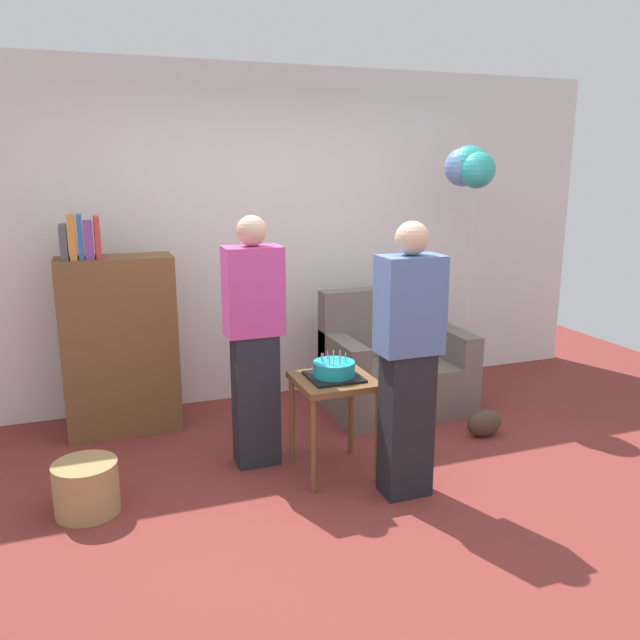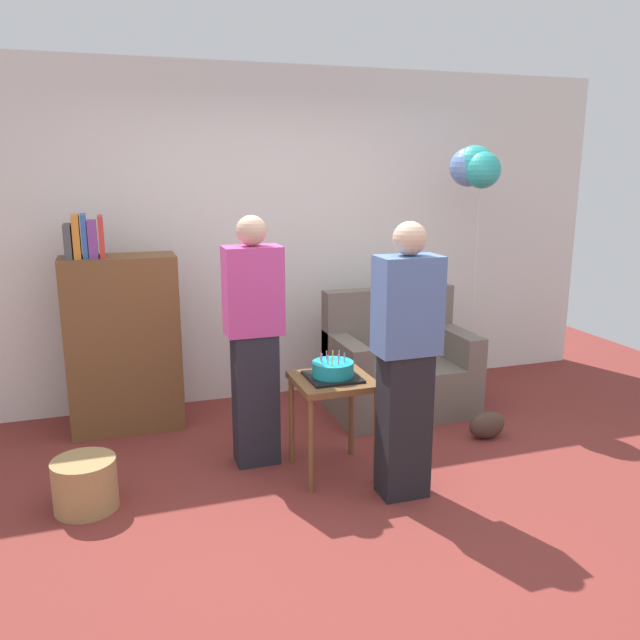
{
  "view_description": "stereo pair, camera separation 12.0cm",
  "coord_description": "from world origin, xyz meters",
  "px_view_note": "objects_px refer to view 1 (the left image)",
  "views": [
    {
      "loc": [
        -1.45,
        -3.13,
        1.93
      ],
      "look_at": [
        -0.04,
        0.69,
        0.95
      ],
      "focal_mm": 36.31,
      "sensor_mm": 36.0,
      "label": 1
    },
    {
      "loc": [
        -1.34,
        -3.17,
        1.93
      ],
      "look_at": [
        -0.04,
        0.69,
        0.95
      ],
      "focal_mm": 36.31,
      "sensor_mm": 36.0,
      "label": 2
    }
  ],
  "objects_px": {
    "birthday_cake": "(334,370)",
    "person_holding_cake": "(408,360)",
    "side_table": "(334,393)",
    "person_blowing_candles": "(254,341)",
    "bookshelf": "(119,342)",
    "wicker_basket": "(86,488)",
    "couch": "(395,368)",
    "handbag": "(484,423)",
    "balloon_bunch": "(469,167)"
  },
  "relations": [
    {
      "from": "bookshelf",
      "to": "handbag",
      "type": "bearing_deg",
      "value": -22.69
    },
    {
      "from": "person_blowing_candles",
      "to": "handbag",
      "type": "xyz_separation_m",
      "value": [
        1.66,
        -0.16,
        -0.73
      ]
    },
    {
      "from": "person_holding_cake",
      "to": "handbag",
      "type": "distance_m",
      "value": 1.31
    },
    {
      "from": "bookshelf",
      "to": "wicker_basket",
      "type": "relative_size",
      "value": 4.44
    },
    {
      "from": "side_table",
      "to": "bookshelf",
      "type": "bearing_deg",
      "value": 136.19
    },
    {
      "from": "person_holding_cake",
      "to": "balloon_bunch",
      "type": "height_order",
      "value": "balloon_bunch"
    },
    {
      "from": "balloon_bunch",
      "to": "wicker_basket",
      "type": "bearing_deg",
      "value": -162.85
    },
    {
      "from": "birthday_cake",
      "to": "balloon_bunch",
      "type": "relative_size",
      "value": 0.15
    },
    {
      "from": "wicker_basket",
      "to": "handbag",
      "type": "height_order",
      "value": "wicker_basket"
    },
    {
      "from": "wicker_basket",
      "to": "balloon_bunch",
      "type": "bearing_deg",
      "value": 17.15
    },
    {
      "from": "couch",
      "to": "birthday_cake",
      "type": "distance_m",
      "value": 1.28
    },
    {
      "from": "handbag",
      "to": "person_blowing_candles",
      "type": "bearing_deg",
      "value": 174.43
    },
    {
      "from": "balloon_bunch",
      "to": "couch",
      "type": "bearing_deg",
      "value": -173.21
    },
    {
      "from": "couch",
      "to": "wicker_basket",
      "type": "xyz_separation_m",
      "value": [
        -2.36,
        -0.85,
        -0.19
      ]
    },
    {
      "from": "couch",
      "to": "birthday_cake",
      "type": "relative_size",
      "value": 3.44
    },
    {
      "from": "bookshelf",
      "to": "person_holding_cake",
      "type": "height_order",
      "value": "person_holding_cake"
    },
    {
      "from": "bookshelf",
      "to": "balloon_bunch",
      "type": "distance_m",
      "value": 3.01
    },
    {
      "from": "person_blowing_candles",
      "to": "person_holding_cake",
      "type": "xyz_separation_m",
      "value": [
        0.73,
        -0.71,
        0.0
      ]
    },
    {
      "from": "couch",
      "to": "person_blowing_candles",
      "type": "relative_size",
      "value": 0.67
    },
    {
      "from": "bookshelf",
      "to": "birthday_cake",
      "type": "bearing_deg",
      "value": -43.81
    },
    {
      "from": "side_table",
      "to": "person_blowing_candles",
      "type": "relative_size",
      "value": 0.39
    },
    {
      "from": "wicker_basket",
      "to": "side_table",
      "type": "bearing_deg",
      "value": -0.73
    },
    {
      "from": "bookshelf",
      "to": "wicker_basket",
      "type": "xyz_separation_m",
      "value": [
        -0.28,
        -1.15,
        -0.53
      ]
    },
    {
      "from": "birthday_cake",
      "to": "handbag",
      "type": "height_order",
      "value": "birthday_cake"
    },
    {
      "from": "handbag",
      "to": "balloon_bunch",
      "type": "bearing_deg",
      "value": 70.81
    },
    {
      "from": "birthday_cake",
      "to": "handbag",
      "type": "relative_size",
      "value": 1.14
    },
    {
      "from": "bookshelf",
      "to": "birthday_cake",
      "type": "height_order",
      "value": "bookshelf"
    },
    {
      "from": "bookshelf",
      "to": "balloon_bunch",
      "type": "xyz_separation_m",
      "value": [
        2.73,
        -0.22,
        1.23
      ]
    },
    {
      "from": "bookshelf",
      "to": "side_table",
      "type": "distance_m",
      "value": 1.69
    },
    {
      "from": "balloon_bunch",
      "to": "handbag",
      "type": "bearing_deg",
      "value": -109.19
    },
    {
      "from": "bookshelf",
      "to": "couch",
      "type": "bearing_deg",
      "value": -8.05
    },
    {
      "from": "birthday_cake",
      "to": "person_holding_cake",
      "type": "bearing_deg",
      "value": -53.21
    },
    {
      "from": "handbag",
      "to": "bookshelf",
      "type": "bearing_deg",
      "value": 157.31
    },
    {
      "from": "couch",
      "to": "wicker_basket",
      "type": "distance_m",
      "value": 2.52
    },
    {
      "from": "birthday_cake",
      "to": "balloon_bunch",
      "type": "height_order",
      "value": "balloon_bunch"
    },
    {
      "from": "person_blowing_candles",
      "to": "person_holding_cake",
      "type": "bearing_deg",
      "value": -23.46
    },
    {
      "from": "couch",
      "to": "handbag",
      "type": "distance_m",
      "value": 0.85
    },
    {
      "from": "side_table",
      "to": "person_blowing_candles",
      "type": "bearing_deg",
      "value": 144.51
    },
    {
      "from": "bookshelf",
      "to": "wicker_basket",
      "type": "height_order",
      "value": "bookshelf"
    },
    {
      "from": "side_table",
      "to": "handbag",
      "type": "bearing_deg",
      "value": 6.54
    },
    {
      "from": "person_holding_cake",
      "to": "wicker_basket",
      "type": "height_order",
      "value": "person_holding_cake"
    },
    {
      "from": "couch",
      "to": "person_holding_cake",
      "type": "relative_size",
      "value": 0.67
    },
    {
      "from": "couch",
      "to": "handbag",
      "type": "xyz_separation_m",
      "value": [
        0.37,
        -0.73,
        -0.24
      ]
    },
    {
      "from": "wicker_basket",
      "to": "balloon_bunch",
      "type": "height_order",
      "value": "balloon_bunch"
    },
    {
      "from": "handbag",
      "to": "couch",
      "type": "bearing_deg",
      "value": 116.64
    },
    {
      "from": "side_table",
      "to": "birthday_cake",
      "type": "xyz_separation_m",
      "value": [
        -0.0,
        -0.0,
        0.15
      ]
    },
    {
      "from": "birthday_cake",
      "to": "handbag",
      "type": "bearing_deg",
      "value": 6.54
    },
    {
      "from": "birthday_cake",
      "to": "person_holding_cake",
      "type": "distance_m",
      "value": 0.52
    },
    {
      "from": "couch",
      "to": "side_table",
      "type": "bearing_deg",
      "value": -134.92
    },
    {
      "from": "bookshelf",
      "to": "side_table",
      "type": "bearing_deg",
      "value": -43.81
    }
  ]
}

